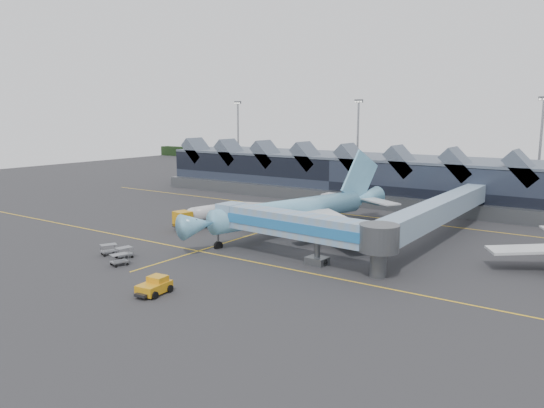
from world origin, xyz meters
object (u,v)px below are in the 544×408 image
Objects in this scene: jet_bridge at (310,229)px; main_airliner at (297,210)px; fuel_truck at (203,215)px; pushback_tug at (154,286)px.

main_airliner is at bearing 131.54° from jet_bridge.
main_airliner reaches higher than fuel_truck.
jet_bridge is 6.34× the size of pushback_tug.
pushback_tug is (-7.37, -19.40, -3.63)m from jet_bridge.
main_airliner is 32.80m from pushback_tug.
jet_bridge is 27.18m from fuel_truck.
main_airliner is at bearing 89.07° from pushback_tug.
fuel_truck is at bearing -147.29° from main_airliner.
fuel_truck reaches higher than pushback_tug.
jet_bridge is 2.54× the size of fuel_truck.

